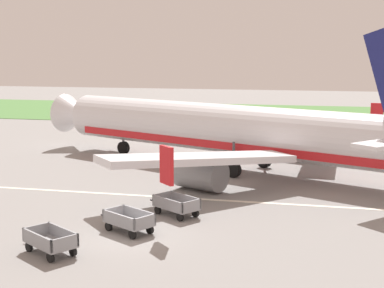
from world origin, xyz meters
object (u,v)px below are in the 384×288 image
Objects in this scene: baggage_cart_third_in_row at (176,205)px; baggage_cart_nearest at (50,241)px; airplane at (233,130)px; baggage_cart_second_in_row at (129,221)px.

baggage_cart_nearest is at bearing -119.14° from baggage_cart_third_in_row.
baggage_cart_nearest and baggage_cart_third_in_row have the same top height.
baggage_cart_second_in_row is (-2.72, -16.27, -2.45)m from airplane.
baggage_cart_nearest is 8.15m from baggage_cart_third_in_row.
airplane is 10.56× the size of baggage_cart_nearest.
airplane reaches higher than baggage_cart_nearest.
baggage_cart_second_in_row is at bearing -99.48° from airplane.
baggage_cart_third_in_row is (1.57, 3.39, 0.00)m from baggage_cart_second_in_row.
baggage_cart_nearest is (-5.11, -19.99, -2.45)m from airplane.
airplane is at bearing 84.92° from baggage_cart_third_in_row.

